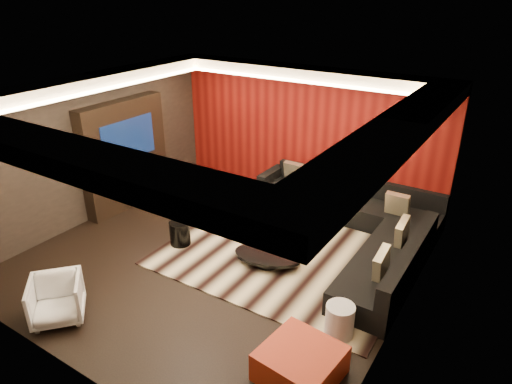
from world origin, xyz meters
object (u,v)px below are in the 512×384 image
Objects in this scene: white_side_table at (339,321)px; sectional_sofa at (360,225)px; coffee_table at (268,259)px; orange_ottoman at (300,363)px; drum_stool at (180,233)px; armchair at (57,300)px.

sectional_sofa reaches higher than white_side_table.
white_side_table is 2.69m from sectional_sofa.
coffee_table is 1.31× the size of orange_ottoman.
drum_stool reaches higher than coffee_table.
drum_stool is at bearing 154.60° from orange_ottoman.
orange_ottoman reaches higher than coffee_table.
drum_stool is 0.90× the size of white_side_table.
armchair is at bearing -152.55° from white_side_table.
orange_ottoman is 1.26× the size of armchair.
coffee_table is 1.64× the size of armchair.
armchair is at bearing -92.59° from drum_stool.
white_side_table is at bearing 82.77° from orange_ottoman.
orange_ottoman is (1.54, -1.81, 0.08)m from coffee_table.
drum_stool is at bearing 169.19° from white_side_table.
coffee_table is at bearing -119.32° from sectional_sofa.
sectional_sofa is at bearing 105.42° from white_side_table.
white_side_table is 0.13× the size of sectional_sofa.
coffee_table is at bearing 8.71° from armchair.
orange_ottoman is 0.24× the size of sectional_sofa.
sectional_sofa reaches higher than armchair.
armchair is (-1.76, -2.69, 0.20)m from coffee_table.
coffee_table is at bearing 130.49° from orange_ottoman.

